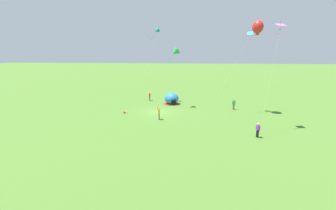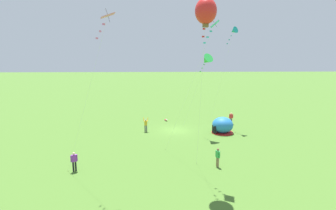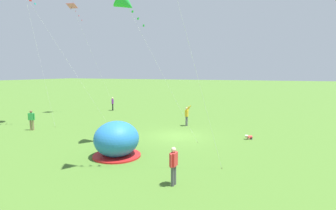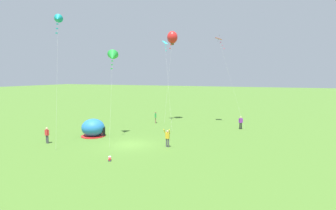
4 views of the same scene
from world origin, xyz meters
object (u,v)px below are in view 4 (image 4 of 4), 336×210
at_px(person_flying_kite, 167,137).
at_px(kite_red, 172,37).
at_px(kite_green, 113,57).
at_px(person_strolling, 47,134).
at_px(person_with_toddler, 155,117).
at_px(kite_teal, 58,19).
at_px(toddler_crawling, 110,159).
at_px(person_far_back, 241,122).
at_px(kite_pink, 219,41).
at_px(popup_tent, 93,128).
at_px(kite_cyan, 165,45).

height_order(person_flying_kite, kite_red, kite_red).
bearing_deg(kite_green, person_strolling, -133.12).
height_order(person_with_toddler, kite_red, kite_red).
xyz_separation_m(person_strolling, kite_teal, (0.66, 1.61, 12.21)).
relative_size(toddler_crawling, kite_red, 0.04).
bearing_deg(kite_red, person_strolling, -112.95).
bearing_deg(toddler_crawling, person_far_back, 64.25).
distance_m(toddler_crawling, kite_pink, 24.12).
distance_m(person_strolling, kite_red, 22.49).
relative_size(popup_tent, kite_cyan, 0.23).
bearing_deg(toddler_crawling, kite_red, 96.09).
bearing_deg(kite_teal, kite_green, 40.54).
height_order(person_with_toddler, kite_teal, kite_teal).
xyz_separation_m(person_flying_kite, kite_pink, (2.07, 14.52, 11.17)).
bearing_deg(toddler_crawling, person_flying_kite, 63.37).
relative_size(person_with_toddler, kite_teal, 0.13).
bearing_deg(kite_teal, person_flying_kite, 9.42).
relative_size(toddler_crawling, kite_cyan, 0.04).
height_order(person_strolling, kite_teal, kite_teal).
bearing_deg(kite_cyan, person_with_toddler, -132.89).
xyz_separation_m(kite_red, kite_green, (-2.49, -12.26, -3.62)).
bearing_deg(popup_tent, kite_cyan, 70.19).
height_order(person_strolling, kite_cyan, kite_cyan).
distance_m(person_flying_kite, kite_cyan, 17.68).
height_order(person_with_toddler, person_flying_kite, person_flying_kite).
bearing_deg(person_far_back, person_flying_kite, -115.32).
height_order(person_far_back, kite_cyan, kite_cyan).
xyz_separation_m(kite_red, kite_pink, (7.09, 0.57, -0.80)).
xyz_separation_m(kite_teal, kite_pink, (13.85, 16.48, -1.01)).
distance_m(popup_tent, kite_green, 8.74).
distance_m(toddler_crawling, person_flying_kite, 6.54).
height_order(popup_tent, kite_red, kite_red).
distance_m(person_strolling, person_flying_kite, 12.93).
xyz_separation_m(popup_tent, toddler_crawling, (7.08, -6.79, -0.82)).
relative_size(person_flying_kite, kite_pink, 0.15).
bearing_deg(kite_green, kite_teal, -139.46).
bearing_deg(person_strolling, person_flying_kite, 15.99).
bearing_deg(person_with_toddler, kite_pink, 17.84).
distance_m(popup_tent, kite_cyan, 16.54).
distance_m(popup_tent, kite_teal, 12.65).
distance_m(person_strolling, person_far_back, 23.91).
xyz_separation_m(kite_red, kite_teal, (-6.76, -15.91, 0.20)).
height_order(person_with_toddler, kite_pink, kite_pink).
relative_size(kite_red, kite_green, 1.37).
bearing_deg(popup_tent, toddler_crawling, -43.81).
height_order(popup_tent, kite_pink, kite_pink).
relative_size(popup_tent, person_far_back, 1.63).
distance_m(kite_red, kite_green, 13.02).
xyz_separation_m(toddler_crawling, kite_pink, (4.98, 20.33, 11.99)).
bearing_deg(person_with_toddler, kite_teal, -109.95).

